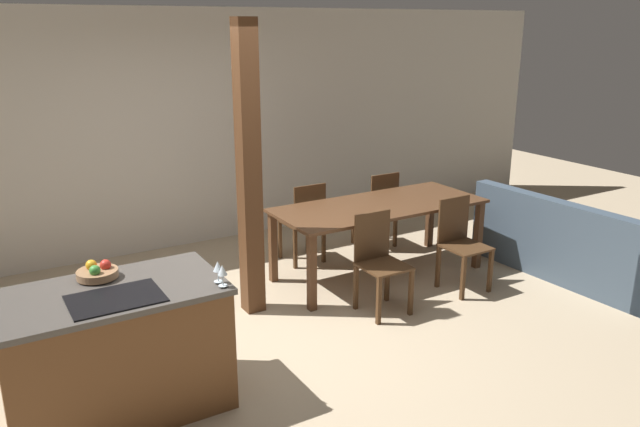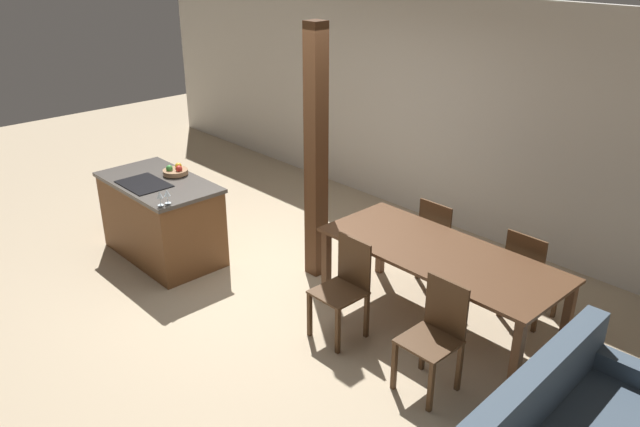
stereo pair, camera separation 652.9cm
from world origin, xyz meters
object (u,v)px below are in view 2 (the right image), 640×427
at_px(dining_table, 440,261).
at_px(timber_post, 316,157).
at_px(dining_chair_far_left, 440,239).
at_px(wine_glass_near, 160,195).
at_px(kitchen_island, 162,218).
at_px(wine_glass_middle, 167,193).
at_px(dining_chair_far_right, 528,274).
at_px(fruit_bowl, 175,171).
at_px(dining_chair_near_left, 344,287).
at_px(dining_chair_near_right, 435,334).

xyz_separation_m(dining_table, timber_post, (-1.48, -0.10, 0.61)).
distance_m(dining_table, dining_chair_far_left, 0.86).
bearing_deg(wine_glass_near, timber_post, 58.75).
bearing_deg(kitchen_island, wine_glass_middle, -21.21).
bearing_deg(dining_chair_far_right, dining_table, 54.39).
relative_size(wine_glass_middle, dining_table, 0.07).
xyz_separation_m(wine_glass_near, dining_table, (2.27, 1.41, -0.33)).
relative_size(fruit_bowl, dining_table, 0.12).
bearing_deg(kitchen_island, dining_table, 20.32).
distance_m(wine_glass_near, dining_table, 2.69).
height_order(dining_table, dining_chair_near_left, dining_chair_near_left).
bearing_deg(wine_glass_middle, kitchen_island, 158.79).
xyz_separation_m(wine_glass_near, dining_chair_near_right, (2.76, 0.72, -0.53)).
bearing_deg(timber_post, dining_chair_near_left, -30.37).
distance_m(dining_chair_far_left, dining_chair_far_right, 0.98).
distance_m(fruit_bowl, dining_table, 3.06).
xyz_separation_m(dining_chair_far_left, timber_post, (-0.99, -0.79, 0.81)).
height_order(dining_chair_near_left, dining_chair_far_right, same).
relative_size(dining_chair_far_left, dining_chair_far_right, 1.00).
height_order(wine_glass_middle, dining_chair_far_left, wine_glass_middle).
xyz_separation_m(dining_table, dining_chair_near_left, (-0.49, -0.68, -0.20)).
bearing_deg(dining_chair_near_right, fruit_bowl, -177.34).
bearing_deg(dining_chair_near_right, wine_glass_near, -165.32).
xyz_separation_m(wine_glass_near, dining_chair_near_left, (1.78, 0.72, -0.53)).
distance_m(wine_glass_near, dining_chair_near_left, 1.99).
height_order(wine_glass_middle, dining_chair_far_right, wine_glass_middle).
relative_size(wine_glass_near, dining_chair_near_left, 0.16).
relative_size(dining_table, dining_chair_far_right, 2.42).
height_order(dining_chair_near_left, dining_chair_near_right, same).
relative_size(fruit_bowl, wine_glass_near, 1.88).
height_order(dining_chair_far_left, timber_post, timber_post).
height_order(dining_table, dining_chair_near_right, dining_chair_near_right).
height_order(dining_chair_far_left, dining_chair_far_right, same).
distance_m(wine_glass_middle, dining_chair_near_left, 1.96).
relative_size(wine_glass_middle, dining_chair_far_left, 0.16).
xyz_separation_m(dining_chair_near_left, dining_chair_near_right, (0.98, 0.00, 0.00)).
distance_m(kitchen_island, dining_chair_far_left, 3.00).
height_order(fruit_bowl, dining_table, fruit_bowl).
distance_m(wine_glass_middle, timber_post, 1.49).
bearing_deg(kitchen_island, timber_post, 34.23).
relative_size(dining_table, dining_chair_far_left, 2.42).
bearing_deg(dining_chair_near_left, dining_chair_near_right, 0.00).
relative_size(kitchen_island, dining_chair_far_left, 1.59).
bearing_deg(dining_chair_far_left, timber_post, 38.50).
distance_m(dining_table, timber_post, 1.60).
height_order(kitchen_island, wine_glass_near, wine_glass_near).
bearing_deg(dining_chair_near_left, wine_glass_middle, -160.09).
bearing_deg(wine_glass_near, dining_chair_far_left, 49.58).
relative_size(fruit_bowl, dining_chair_far_right, 0.30).
bearing_deg(timber_post, wine_glass_near, -121.25).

